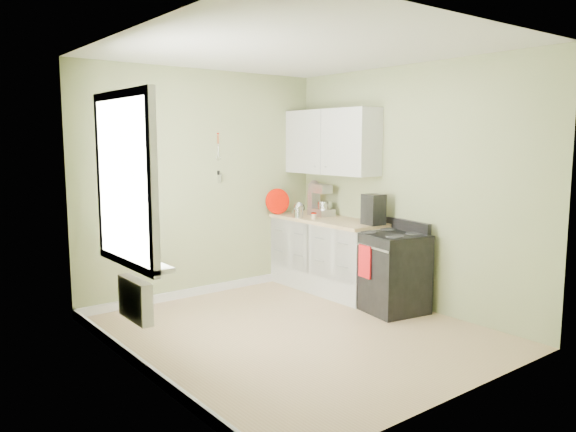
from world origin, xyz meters
TOP-DOWN VIEW (x-y plane):
  - floor at (0.00, 0.00)m, footprint 3.20×3.60m
  - ceiling at (0.00, 0.00)m, footprint 3.20×3.60m
  - wall_back at (0.00, 1.81)m, footprint 3.20×0.02m
  - wall_left at (-1.61, 0.00)m, footprint 0.02×3.60m
  - wall_right at (1.61, 0.00)m, footprint 0.02×3.60m
  - base_cabinets at (1.30, 1.00)m, footprint 0.60×1.60m
  - countertop at (1.29, 1.00)m, footprint 0.64×1.60m
  - upper_cabinets at (1.43, 1.10)m, footprint 0.35×1.40m
  - window at (-1.58, 0.30)m, footprint 0.06×1.14m
  - window_sill at (-1.51, 0.30)m, footprint 0.18×1.14m
  - radiator at (-1.54, 0.25)m, footprint 0.12×0.50m
  - wall_utensils at (0.20, 1.78)m, footprint 0.02×0.14m
  - stove at (1.28, -0.06)m, footprint 0.73×0.80m
  - stand_mixer at (1.41, 1.28)m, footprint 0.27×0.39m
  - kettle at (1.05, 1.28)m, footprint 0.19×0.11m
  - coffee_maker at (1.36, 0.30)m, footprint 0.22×0.24m
  - red_tray at (1.05, 1.72)m, footprint 0.34×0.13m
  - jar at (1.13, 1.08)m, footprint 0.07×0.07m
  - plant_a at (-1.50, 0.01)m, footprint 0.17×0.18m
  - plant_b at (-1.50, 0.25)m, footprint 0.22×0.22m
  - plant_c at (-1.50, 0.51)m, footprint 0.19×0.19m

SIDE VIEW (x-z plane):
  - floor at x=0.00m, z-range -0.02..0.00m
  - base_cabinets at x=1.30m, z-range 0.00..0.87m
  - stove at x=1.28m, z-range -0.05..0.93m
  - radiator at x=-1.54m, z-range 0.38..0.73m
  - window_sill at x=-1.51m, z-range 0.86..0.90m
  - countertop at x=1.29m, z-range 0.87..0.91m
  - jar at x=1.13m, z-range 0.91..0.99m
  - kettle at x=1.05m, z-range 0.91..1.10m
  - plant_a at x=-1.50m, z-range 0.90..1.19m
  - plant_c at x=-1.50m, z-range 0.90..1.19m
  - plant_b at x=-1.50m, z-range 0.90..1.21m
  - coffee_maker at x=1.36m, z-range 0.90..1.25m
  - red_tray at x=1.05m, z-range 0.91..1.24m
  - stand_mixer at x=1.41m, z-range 0.88..1.32m
  - wall_back at x=0.00m, z-range 0.00..2.70m
  - wall_left at x=-1.61m, z-range 0.00..2.70m
  - wall_right at x=1.61m, z-range 0.00..2.70m
  - window at x=-1.58m, z-range 0.83..2.27m
  - wall_utensils at x=0.20m, z-range 1.27..1.85m
  - upper_cabinets at x=1.43m, z-range 1.45..2.25m
  - ceiling at x=0.00m, z-range 2.70..2.72m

